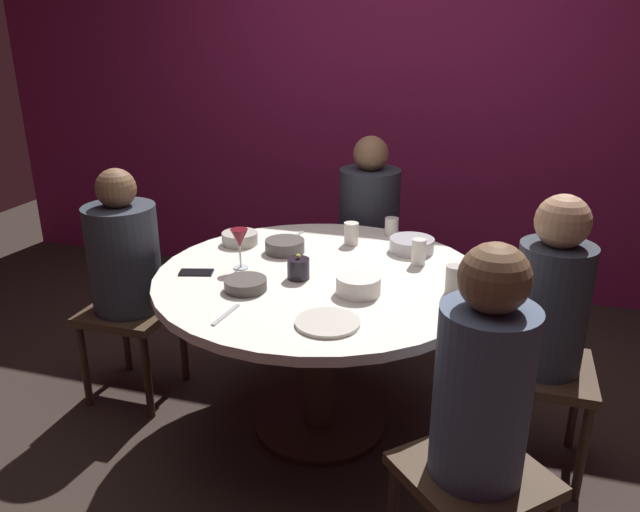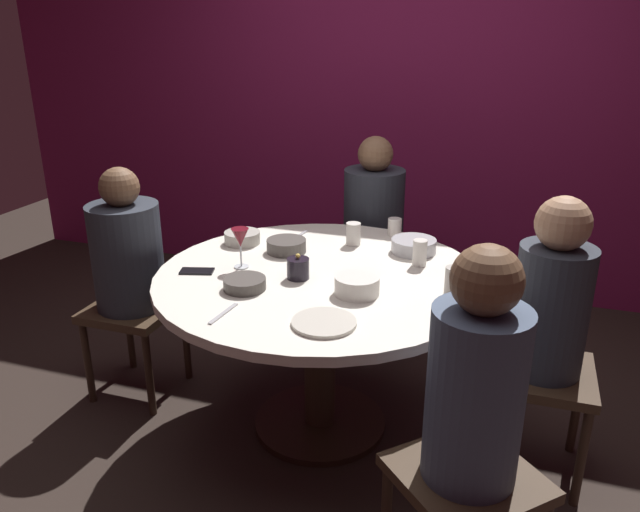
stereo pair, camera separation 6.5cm
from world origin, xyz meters
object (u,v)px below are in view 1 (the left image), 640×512
(cup_by_right_diner, at_px, (351,234))
(bowl_small_white, at_px, (285,246))
(bowl_serving_large, at_px, (412,245))
(dinner_plate, at_px, (328,322))
(bowl_sauce_side, at_px, (246,284))
(seated_diner_back, at_px, (369,217))
(bowl_rice_portion, at_px, (358,285))
(wine_glass, at_px, (240,240))
(cup_near_candle, at_px, (419,252))
(dining_table, at_px, (320,306))
(candle_holder, at_px, (298,269))
(seated_diner_left, at_px, (124,261))
(cup_center_front, at_px, (454,280))
(seated_diner_front_right, at_px, (482,394))
(cell_phone, at_px, (196,272))
(cup_by_left_diner, at_px, (392,227))
(bowl_salad_center, at_px, (240,238))
(seated_diner_right, at_px, (550,308))

(cup_by_right_diner, bearing_deg, bowl_small_white, -143.63)
(bowl_serving_large, height_order, bowl_small_white, bowl_serving_large)
(dinner_plate, relative_size, bowl_small_white, 1.27)
(bowl_serving_large, relative_size, bowl_sauce_side, 1.21)
(seated_diner_back, relative_size, bowl_rice_portion, 6.73)
(seated_diner_back, distance_m, bowl_small_white, 0.78)
(wine_glass, xyz_separation_m, cup_by_right_diner, (0.38, 0.44, -0.07))
(bowl_serving_large, distance_m, cup_near_candle, 0.17)
(dining_table, distance_m, dinner_plate, 0.49)
(dinner_plate, bearing_deg, candle_holder, 122.35)
(bowl_rice_portion, bearing_deg, wine_glass, 168.24)
(seated_diner_left, relative_size, cup_near_candle, 9.87)
(candle_holder, relative_size, cup_center_front, 0.95)
(dining_table, bearing_deg, cup_by_right_diner, 85.10)
(seated_diner_front_right, relative_size, cell_phone, 8.59)
(wine_glass, relative_size, bowl_small_white, 0.97)
(dinner_plate, xyz_separation_m, cup_by_left_diner, (0.03, 1.03, 0.04))
(bowl_serving_large, relative_size, bowl_salad_center, 1.20)
(bowl_serving_large, bearing_deg, bowl_salad_center, -170.34)
(cup_by_right_diner, bearing_deg, bowl_rice_portion, -73.07)
(seated_diner_front_right, relative_size, bowl_serving_large, 5.85)
(wine_glass, distance_m, bowl_rice_portion, 0.57)
(candle_holder, bearing_deg, dinner_plate, -57.65)
(bowl_serving_large, bearing_deg, seated_diner_front_right, -70.89)
(seated_diner_left, xyz_separation_m, seated_diner_back, (0.95, 0.95, 0.02))
(dining_table, relative_size, seated_diner_front_right, 1.16)
(seated_diner_front_right, height_order, dinner_plate, seated_diner_front_right)
(seated_diner_back, xyz_separation_m, cup_by_left_diner, (0.19, -0.36, 0.07))
(cell_phone, distance_m, cup_center_front, 1.06)
(bowl_salad_center, height_order, cup_center_front, cup_center_front)
(bowl_serving_large, distance_m, bowl_small_white, 0.59)
(cup_center_front, bearing_deg, seated_diner_front_right, -77.56)
(bowl_serving_large, relative_size, cup_by_right_diner, 1.92)
(bowl_sauce_side, bearing_deg, seated_diner_left, 161.17)
(cup_by_left_diner, relative_size, cup_by_right_diner, 0.82)
(seated_diner_right, relative_size, bowl_small_white, 6.46)
(seated_diner_back, bearing_deg, bowl_sauce_side, -11.04)
(seated_diner_back, relative_size, cup_by_right_diner, 11.05)
(dinner_plate, distance_m, bowl_salad_center, 0.94)
(cup_near_candle, relative_size, cup_center_front, 1.02)
(seated_diner_front_right, xyz_separation_m, candle_holder, (-0.77, 0.63, 0.06))
(seated_diner_back, bearing_deg, cup_by_right_diner, 3.55)
(seated_diner_right, relative_size, bowl_rice_portion, 6.68)
(seated_diner_right, bearing_deg, bowl_rice_portion, 11.88)
(bowl_small_white, bearing_deg, bowl_salad_center, 169.35)
(seated_diner_right, distance_m, dinner_plate, 0.88)
(seated_diner_right, distance_m, bowl_salad_center, 1.42)
(bowl_rice_portion, distance_m, cup_center_front, 0.37)
(seated_diner_back, relative_size, candle_holder, 10.87)
(seated_diner_front_right, distance_m, cup_near_candle, 0.99)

